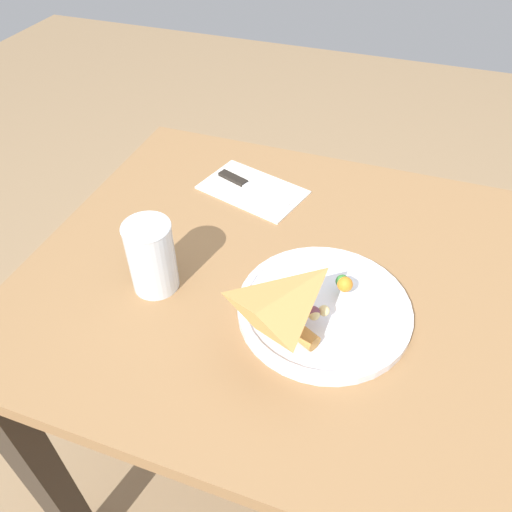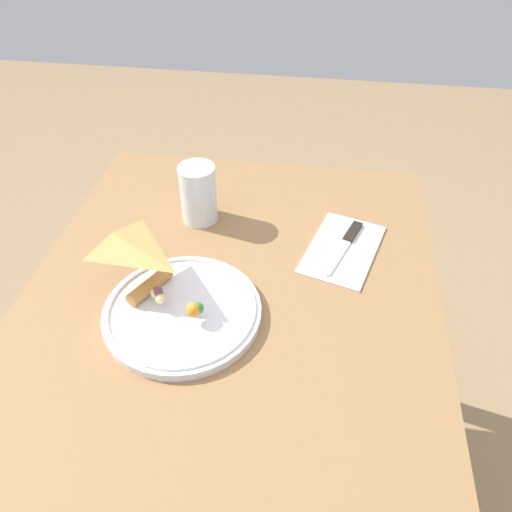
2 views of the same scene
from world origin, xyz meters
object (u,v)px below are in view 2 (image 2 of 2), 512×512
object	(u,v)px
milk_glass	(199,195)
napkin_folded	(343,249)
butter_knife	(344,245)
plate_pizza	(181,309)
dining_table	(223,380)

from	to	relation	value
milk_glass	napkin_folded	distance (m)	0.31
napkin_folded	butter_knife	bearing A→B (deg)	159.51
milk_glass	plate_pizza	bearing A→B (deg)	6.41
napkin_folded	butter_knife	size ratio (longest dim) A/B	1.33
plate_pizza	milk_glass	world-z (taller)	milk_glass
butter_knife	milk_glass	bearing A→B (deg)	-79.44
milk_glass	napkin_folded	xyz separation A→B (m)	(0.06, 0.30, -0.06)
plate_pizza	dining_table	bearing A→B (deg)	63.66
napkin_folded	butter_knife	xyz separation A→B (m)	(-0.01, 0.00, 0.00)
dining_table	plate_pizza	xyz separation A→B (m)	(-0.04, -0.07, 0.14)
plate_pizza	butter_knife	world-z (taller)	plate_pizza
napkin_folded	milk_glass	bearing A→B (deg)	-101.44
dining_table	napkin_folded	size ratio (longest dim) A/B	4.81
dining_table	butter_knife	bearing A→B (deg)	142.00
dining_table	milk_glass	world-z (taller)	milk_glass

